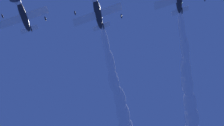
# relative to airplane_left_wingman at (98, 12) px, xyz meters

# --- Properties ---
(airplane_left_wingman) EXTENTS (8.77, 9.32, 3.85)m
(airplane_left_wingman) POSITION_rel_airplane_left_wingman_xyz_m (0.00, 0.00, 0.00)
(airplane_left_wingman) COLOR #232328
(airplane_right_wingman) EXTENTS (8.78, 9.38, 3.67)m
(airplane_right_wingman) POSITION_rel_airplane_left_wingman_xyz_m (-5.30, 13.27, 0.81)
(airplane_right_wingman) COLOR #232328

